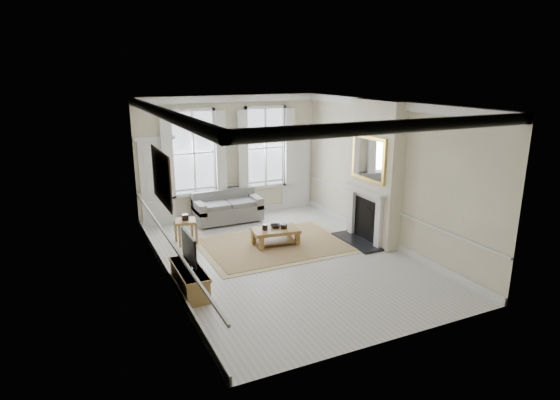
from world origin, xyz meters
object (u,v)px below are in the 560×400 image
sofa (227,209)px  tv_stand (190,280)px  coffee_table (275,232)px  side_table (186,224)px

sofa → tv_stand: sofa is taller
sofa → coffee_table: size_ratio=1.54×
sofa → coffee_table: 2.27m
side_table → tv_stand: bearing=-102.8°
coffee_table → tv_stand: 2.90m
tv_stand → side_table: bearing=77.2°
sofa → side_table: sofa is taller
sofa → tv_stand: size_ratio=1.36×
coffee_table → tv_stand: tv_stand is taller
sofa → side_table: 1.89m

